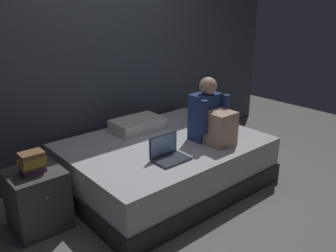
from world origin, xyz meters
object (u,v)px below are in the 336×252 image
laptop (168,153)px  nightstand (38,199)px  pillow (138,124)px  bed (165,163)px  person_sitting (211,118)px  book_stack (32,162)px

laptop → nightstand: bearing=154.7°
pillow → bed: bearing=-88.2°
person_sitting → pillow: 0.86m
bed → nightstand: (-1.30, 0.15, 0.02)m
laptop → pillow: size_ratio=0.57×
pillow → person_sitting: bearing=-62.8°
nightstand → bed: bearing=-6.4°
laptop → person_sitting: bearing=4.8°
bed → pillow: bearing=91.8°
nightstand → book_stack: bearing=-111.7°
bed → nightstand: 1.31m
person_sitting → bed: bearing=141.3°
laptop → pillow: 0.83m
pillow → book_stack: 1.33m
nightstand → person_sitting: 1.79m
bed → book_stack: (-1.31, 0.13, 0.38)m
person_sitting → pillow: size_ratio=1.17×
bed → book_stack: book_stack is taller
pillow → book_stack: size_ratio=2.87×
person_sitting → pillow: (-0.38, 0.75, -0.19)m
bed → nightstand: bearing=173.6°
laptop → book_stack: bearing=155.7°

